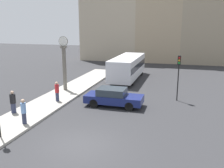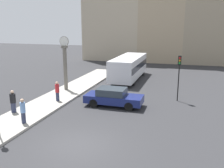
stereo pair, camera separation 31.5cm
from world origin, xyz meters
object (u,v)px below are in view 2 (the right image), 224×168
object	(u,v)px
pedestrian_black_jacket	(13,102)
pedestrian_red_top	(57,91)
bus_distant	(129,66)
traffic_light_far	(179,69)
street_clock	(65,64)
pedestrian_blue_stripe	(23,111)
sedan_car	(113,97)

from	to	relation	value
pedestrian_black_jacket	pedestrian_red_top	world-z (taller)	pedestrian_red_top
bus_distant	traffic_light_far	xyz separation A→B (m)	(5.84, -7.07, 1.21)
traffic_light_far	pedestrian_red_top	world-z (taller)	traffic_light_far
street_clock	pedestrian_blue_stripe	xyz separation A→B (m)	(1.31, -8.40, -1.63)
traffic_light_far	pedestrian_red_top	distance (m)	10.13
street_clock	pedestrian_red_top	world-z (taller)	street_clock
bus_distant	pedestrian_black_jacket	xyz separation A→B (m)	(-5.19, -13.80, -0.57)
traffic_light_far	pedestrian_blue_stripe	bearing A→B (deg)	-137.90
sedan_car	street_clock	distance (m)	6.65
traffic_light_far	street_clock	distance (m)	10.42
bus_distant	traffic_light_far	distance (m)	9.25
bus_distant	pedestrian_black_jacket	distance (m)	14.76
sedan_car	bus_distant	size ratio (longest dim) A/B	0.50
traffic_light_far	pedestrian_blue_stripe	world-z (taller)	traffic_light_far
sedan_car	pedestrian_red_top	world-z (taller)	pedestrian_red_top
bus_distant	pedestrian_blue_stripe	bearing A→B (deg)	-102.07
sedan_car	street_clock	size ratio (longest dim) A/B	0.89
sedan_car	pedestrian_red_top	size ratio (longest dim) A/B	2.79
pedestrian_black_jacket	pedestrian_blue_stripe	distance (m)	2.44
pedestrian_red_top	pedestrian_blue_stripe	world-z (taller)	pedestrian_red_top
sedan_car	traffic_light_far	distance (m)	5.90
pedestrian_red_top	pedestrian_blue_stripe	bearing A→B (deg)	-86.69
pedestrian_black_jacket	pedestrian_red_top	xyz separation A→B (m)	(1.64, 3.38, 0.02)
bus_distant	street_clock	bearing A→B (deg)	-123.54
sedan_car	pedestrian_blue_stripe	distance (m)	6.94
pedestrian_black_jacket	pedestrian_red_top	bearing A→B (deg)	64.17
sedan_car	pedestrian_blue_stripe	size ratio (longest dim) A/B	2.80
traffic_light_far	pedestrian_red_top	xyz separation A→B (m)	(-9.40, -3.35, -1.76)
pedestrian_red_top	pedestrian_black_jacket	bearing A→B (deg)	-115.83
sedan_car	pedestrian_blue_stripe	world-z (taller)	pedestrian_blue_stripe
pedestrian_red_top	traffic_light_far	bearing A→B (deg)	19.64
street_clock	pedestrian_black_jacket	bearing A→B (deg)	-95.08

